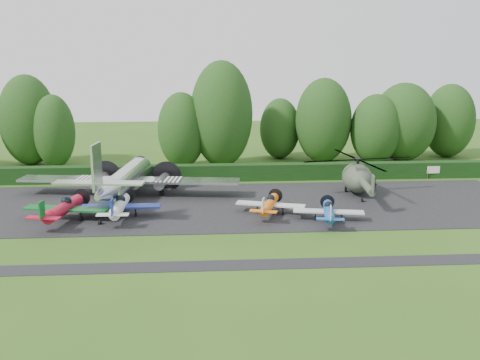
{
  "coord_description": "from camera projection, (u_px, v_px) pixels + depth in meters",
  "views": [
    {
      "loc": [
        1.82,
        -42.81,
        15.27
      ],
      "look_at": [
        5.33,
        10.63,
        2.5
      ],
      "focal_mm": 40.0,
      "sensor_mm": 36.0,
      "label": 1
    }
  ],
  "objects": [
    {
      "name": "light_plane_orange",
      "position": [
        270.0,
        204.0,
        51.46
      ],
      "size": [
        6.72,
        7.07,
        2.58
      ],
      "rotation": [
        0.0,
        0.0,
        0.3
      ],
      "color": "orange",
      "rests_on": "ground"
    },
    {
      "name": "ground",
      "position": [
        185.0,
        239.0,
        44.98
      ],
      "size": [
        160.0,
        160.0,
        0.0
      ],
      "primitive_type": "plane",
      "color": "#2B5518",
      "rests_on": "ground"
    },
    {
      "name": "tree_7",
      "position": [
        280.0,
        129.0,
        78.5
      ],
      "size": [
        5.89,
        5.89,
        8.89
      ],
      "color": "black",
      "rests_on": "ground"
    },
    {
      "name": "tree_6",
      "position": [
        403.0,
        122.0,
        76.16
      ],
      "size": [
        9.03,
        9.03,
        11.23
      ],
      "color": "black",
      "rests_on": "ground"
    },
    {
      "name": "sign_board",
      "position": [
        438.0,
        170.0,
        66.31
      ],
      "size": [
        2.83,
        0.11,
        1.59
      ],
      "rotation": [
        0.0,
        0.0,
        -0.08
      ],
      "color": "#3F3326",
      "rests_on": "ground"
    },
    {
      "name": "light_plane_blue",
      "position": [
        329.0,
        211.0,
        49.28
      ],
      "size": [
        6.52,
        6.85,
        2.5
      ],
      "rotation": [
        0.0,
        0.0,
        0.19
      ],
      "color": "#1A4D9E",
      "rests_on": "ground"
    },
    {
      "name": "transport_plane",
      "position": [
        126.0,
        179.0,
        56.8
      ],
      "size": [
        24.16,
        18.53,
        7.74
      ],
      "rotation": [
        0.0,
        0.0,
        0.13
      ],
      "color": "silver",
      "rests_on": "ground"
    },
    {
      "name": "taxiway_verge",
      "position": [
        182.0,
        267.0,
        39.15
      ],
      "size": [
        70.0,
        2.0,
        0.0
      ],
      "primitive_type": "cube",
      "color": "black",
      "rests_on": "ground"
    },
    {
      "name": "tree_8",
      "position": [
        449.0,
        121.0,
        79.34
      ],
      "size": [
        7.42,
        7.42,
        10.88
      ],
      "color": "black",
      "rests_on": "ground"
    },
    {
      "name": "light_plane_red",
      "position": [
        64.0,
        208.0,
        49.36
      ],
      "size": [
        8.02,
        8.44,
        3.08
      ],
      "rotation": [
        0.0,
        0.0,
        0.2
      ],
      "color": "#AA0F28",
      "rests_on": "ground"
    },
    {
      "name": "light_plane_white",
      "position": [
        120.0,
        206.0,
        50.39
      ],
      "size": [
        7.54,
        7.92,
        2.9
      ],
      "rotation": [
        0.0,
        0.0,
        0.02
      ],
      "color": "white",
      "rests_on": "ground"
    },
    {
      "name": "hedgerow",
      "position": [
        191.0,
        181.0,
        65.36
      ],
      "size": [
        90.0,
        1.6,
        2.0
      ],
      "primitive_type": "cube",
      "color": "black",
      "rests_on": "ground"
    },
    {
      "name": "helicopter",
      "position": [
        357.0,
        175.0,
        58.68
      ],
      "size": [
        12.51,
        14.64,
        4.03
      ],
      "rotation": [
        0.0,
        0.0,
        0.1
      ],
      "color": "#333C2E",
      "rests_on": "ground"
    },
    {
      "name": "apron",
      "position": [
        188.0,
        206.0,
        54.68
      ],
      "size": [
        70.0,
        18.0,
        0.01
      ],
      "primitive_type": "cube",
      "color": "black",
      "rests_on": "ground"
    },
    {
      "name": "tree_4",
      "position": [
        54.0,
        131.0,
        72.23
      ],
      "size": [
        5.57,
        5.57,
        9.91
      ],
      "color": "black",
      "rests_on": "ground"
    },
    {
      "name": "tree_9",
      "position": [
        182.0,
        130.0,
        71.85
      ],
      "size": [
        6.44,
        6.44,
        10.24
      ],
      "color": "black",
      "rests_on": "ground"
    },
    {
      "name": "tree_2",
      "position": [
        222.0,
        114.0,
        72.1
      ],
      "size": [
        8.42,
        8.42,
        14.37
      ],
      "color": "black",
      "rests_on": "ground"
    },
    {
      "name": "tree_1",
      "position": [
        28.0,
        120.0,
        73.39
      ],
      "size": [
        7.73,
        7.73,
        12.5
      ],
      "color": "black",
      "rests_on": "ground"
    },
    {
      "name": "tree_3",
      "position": [
        376.0,
        129.0,
        74.51
      ],
      "size": [
        6.99,
        6.99,
        9.78
      ],
      "color": "black",
      "rests_on": "ground"
    },
    {
      "name": "tree_10",
      "position": [
        323.0,
        121.0,
        75.25
      ],
      "size": [
        7.86,
        7.86,
        11.94
      ],
      "color": "black",
      "rests_on": "ground"
    }
  ]
}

